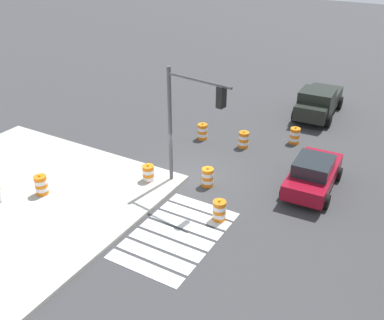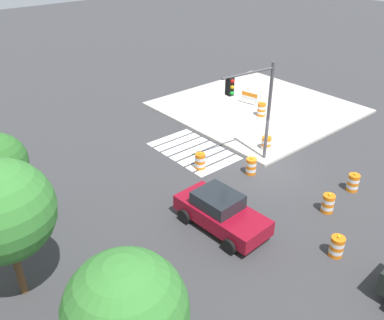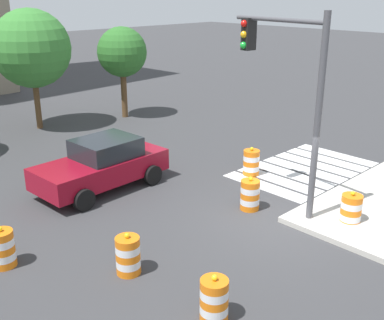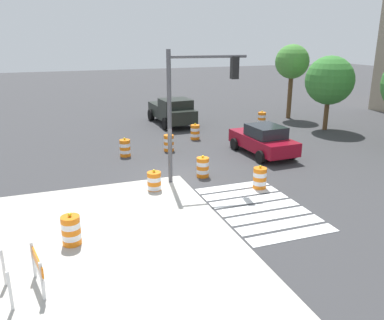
% 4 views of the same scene
% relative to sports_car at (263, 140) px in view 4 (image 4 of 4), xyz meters
% --- Properties ---
extents(ground_plane, '(120.00, 120.00, 0.00)m').
position_rel_sports_car_xyz_m(ground_plane, '(2.11, -5.42, -0.81)').
color(ground_plane, '#38383A').
extents(sidewalk_corner, '(12.00, 12.00, 0.15)m').
position_rel_sports_car_xyz_m(sidewalk_corner, '(8.11, -11.42, -0.74)').
color(sidewalk_corner, '#BCB7AD').
rests_on(sidewalk_corner, ground).
extents(crosswalk_stripes, '(5.10, 3.20, 0.02)m').
position_rel_sports_car_xyz_m(crosswalk_stripes, '(6.11, -3.62, -0.80)').
color(crosswalk_stripes, silver).
rests_on(crosswalk_stripes, ground).
extents(sports_car, '(4.39, 2.31, 1.63)m').
position_rel_sports_car_xyz_m(sports_car, '(0.00, 0.00, 0.00)').
color(sports_car, maroon).
rests_on(sports_car, ground).
extents(pickup_truck, '(5.24, 2.54, 1.92)m').
position_rel_sports_car_xyz_m(pickup_truck, '(-8.80, -2.33, 0.16)').
color(pickup_truck, black).
rests_on(pickup_truck, ground).
extents(traffic_barrel_near_corner, '(0.56, 0.56, 1.02)m').
position_rel_sports_car_xyz_m(traffic_barrel_near_corner, '(4.34, -2.62, -0.36)').
color(traffic_barrel_near_corner, orange).
rests_on(traffic_barrel_near_corner, ground).
extents(traffic_barrel_crosswalk_end, '(0.56, 0.56, 1.02)m').
position_rel_sports_car_xyz_m(traffic_barrel_crosswalk_end, '(-2.41, -4.56, -0.36)').
color(traffic_barrel_crosswalk_end, orange).
rests_on(traffic_barrel_crosswalk_end, ground).
extents(traffic_barrel_median_near, '(0.56, 0.56, 1.02)m').
position_rel_sports_car_xyz_m(traffic_barrel_median_near, '(-6.62, 3.66, -0.36)').
color(traffic_barrel_median_near, orange).
rests_on(traffic_barrel_median_near, ground).
extents(traffic_barrel_median_far, '(0.56, 0.56, 1.02)m').
position_rel_sports_car_xyz_m(traffic_barrel_median_far, '(2.18, -4.34, -0.36)').
color(traffic_barrel_median_far, orange).
rests_on(traffic_barrel_median_far, ground).
extents(traffic_barrel_far_curb, '(0.56, 0.56, 1.02)m').
position_rel_sports_car_xyz_m(traffic_barrel_far_curb, '(3.35, -6.91, -0.36)').
color(traffic_barrel_far_curb, orange).
rests_on(traffic_barrel_far_curb, ground).
extents(traffic_barrel_lane_center, '(0.56, 0.56, 1.02)m').
position_rel_sports_car_xyz_m(traffic_barrel_lane_center, '(-4.32, -2.30, -0.36)').
color(traffic_barrel_lane_center, orange).
rests_on(traffic_barrel_lane_center, ground).
extents(traffic_barrel_opposite_curb, '(0.56, 0.56, 1.02)m').
position_rel_sports_car_xyz_m(traffic_barrel_opposite_curb, '(-2.20, -7.05, -0.36)').
color(traffic_barrel_opposite_curb, orange).
rests_on(traffic_barrel_opposite_curb, ground).
extents(traffic_barrel_on_sidewalk, '(0.56, 0.56, 1.02)m').
position_rel_sports_car_xyz_m(traffic_barrel_on_sidewalk, '(6.78, -10.36, -0.21)').
color(traffic_barrel_on_sidewalk, orange).
rests_on(traffic_barrel_on_sidewalk, sidewalk_corner).
extents(construction_barricade, '(1.36, 1.00, 1.00)m').
position_rel_sports_car_xyz_m(construction_barricade, '(8.78, -11.42, -0.09)').
color(construction_barricade, silver).
rests_on(construction_barricade, sidewalk_corner).
extents(traffic_light_pole, '(0.65, 3.27, 5.50)m').
position_rel_sports_car_xyz_m(traffic_light_pole, '(2.84, -4.89, 3.10)').
color(traffic_light_pole, '#4C4C51').
rests_on(traffic_light_pole, sidewalk_corner).
extents(street_tree_streetside_mid, '(3.19, 3.19, 4.92)m').
position_rel_sports_car_xyz_m(street_tree_streetside_mid, '(-3.80, 6.97, 2.49)').
color(street_tree_streetside_mid, brown).
rests_on(street_tree_streetside_mid, ground).
extents(street_tree_streetside_far, '(2.52, 2.52, 5.54)m').
position_rel_sports_car_xyz_m(street_tree_streetside_far, '(-8.07, 6.83, 3.40)').
color(street_tree_streetside_far, brown).
rests_on(street_tree_streetside_far, ground).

